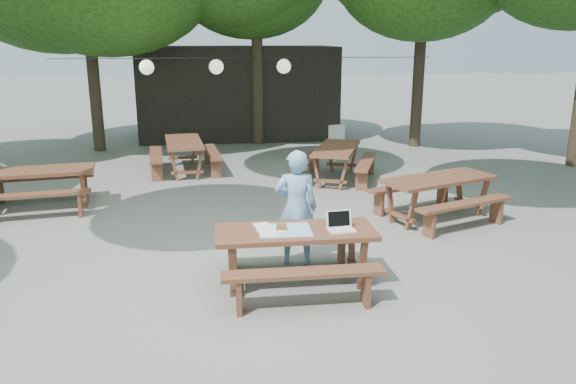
# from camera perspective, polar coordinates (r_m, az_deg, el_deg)

# --- Properties ---
(ground) EXTENTS (80.00, 80.00, 0.00)m
(ground) POSITION_cam_1_polar(r_m,az_deg,el_deg) (8.18, -4.94, -6.68)
(ground) COLOR slate
(ground) RESTS_ON ground
(pavilion) EXTENTS (6.00, 3.00, 2.80)m
(pavilion) POSITION_cam_1_polar(r_m,az_deg,el_deg) (18.16, -5.07, 10.12)
(pavilion) COLOR black
(pavilion) RESTS_ON ground
(main_picnic_table) EXTENTS (2.00, 1.58, 0.75)m
(main_picnic_table) POSITION_cam_1_polar(r_m,az_deg,el_deg) (7.15, 0.74, -6.62)
(main_picnic_table) COLOR #4D2B1B
(main_picnic_table) RESTS_ON ground
(picnic_table_nw) EXTENTS (2.12, 1.85, 0.75)m
(picnic_table_nw) POSITION_cam_1_polar(r_m,az_deg,el_deg) (11.25, -24.06, 0.29)
(picnic_table_nw) COLOR #4D2B1B
(picnic_table_nw) RESTS_ON ground
(picnic_table_ne) EXTENTS (2.34, 2.15, 0.75)m
(picnic_table_ne) POSITION_cam_1_polar(r_m,az_deg,el_deg) (10.06, 14.91, -0.56)
(picnic_table_ne) COLOR #4D2B1B
(picnic_table_ne) RESTS_ON ground
(picnic_table_far_w) EXTENTS (1.77, 2.07, 0.75)m
(picnic_table_far_w) POSITION_cam_1_polar(r_m,az_deg,el_deg) (13.38, -10.47, 3.63)
(picnic_table_far_w) COLOR #4D2B1B
(picnic_table_far_w) RESTS_ON ground
(picnic_table_far_e) EXTENTS (2.16, 2.34, 0.75)m
(picnic_table_far_e) POSITION_cam_1_polar(r_m,az_deg,el_deg) (12.43, 4.92, 2.93)
(picnic_table_far_e) COLOR #4D2B1B
(picnic_table_far_e) RESTS_ON ground
(woman) EXTENTS (0.63, 0.46, 1.62)m
(woman) POSITION_cam_1_polar(r_m,az_deg,el_deg) (7.70, 0.84, -1.63)
(woman) COLOR #79B2DC
(woman) RESTS_ON ground
(plastic_chair) EXTENTS (0.50, 0.50, 0.90)m
(plastic_chair) POSITION_cam_1_polar(r_m,az_deg,el_deg) (14.49, 5.18, 4.20)
(plastic_chair) COLOR silver
(plastic_chair) RESTS_ON ground
(laptop) EXTENTS (0.36, 0.29, 0.24)m
(laptop) POSITION_cam_1_polar(r_m,az_deg,el_deg) (7.04, 5.33, -3.35)
(laptop) COLOR white
(laptop) RESTS_ON main_picnic_table
(tabletop_clutter) EXTENTS (0.72, 0.61, 0.08)m
(tabletop_clutter) POSITION_cam_1_polar(r_m,az_deg,el_deg) (7.00, -0.54, -3.82)
(tabletop_clutter) COLOR #3A91C7
(tabletop_clutter) RESTS_ON main_picnic_table
(paper_lanterns) EXTENTS (9.00, 0.34, 0.38)m
(paper_lanterns) POSITION_cam_1_polar(r_m,az_deg,el_deg) (13.59, -7.24, 12.52)
(paper_lanterns) COLOR black
(paper_lanterns) RESTS_ON ground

